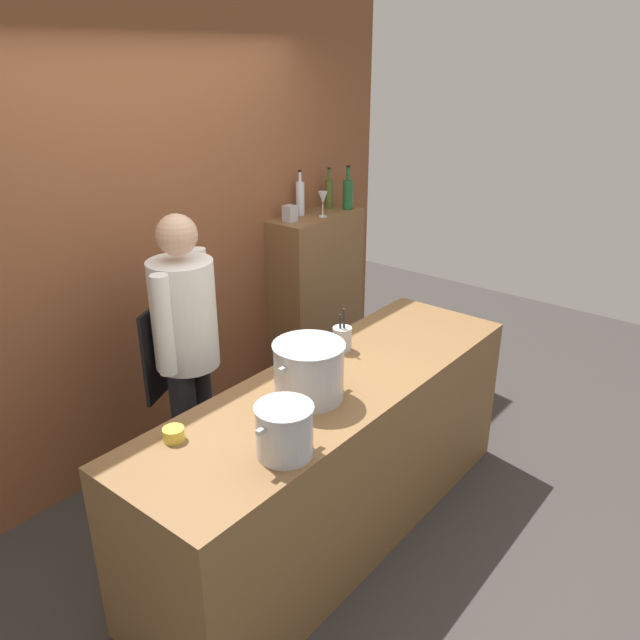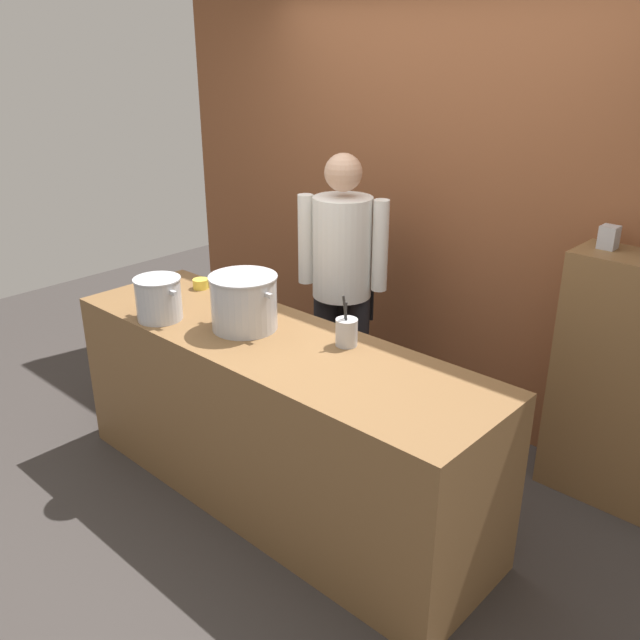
{
  "view_description": "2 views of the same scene",
  "coord_description": "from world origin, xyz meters",
  "px_view_note": "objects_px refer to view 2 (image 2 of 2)",
  "views": [
    {
      "loc": [
        -2.17,
        -1.66,
        2.4
      ],
      "look_at": [
        0.22,
        0.27,
        1.08
      ],
      "focal_mm": 35.48,
      "sensor_mm": 36.0,
      "label": 1
    },
    {
      "loc": [
        2.15,
        -2.0,
        2.21
      ],
      "look_at": [
        0.01,
        0.32,
        0.9
      ],
      "focal_mm": 37.69,
      "sensor_mm": 36.0,
      "label": 2
    }
  ],
  "objects_px": {
    "utensil_crock": "(347,332)",
    "stockpot_small": "(159,299)",
    "stockpot_large": "(244,302)",
    "spice_tin_silver": "(609,237)",
    "butter_jar": "(201,284)",
    "chef": "(342,275)"
  },
  "relations": [
    {
      "from": "stockpot_small",
      "to": "utensil_crock",
      "type": "relative_size",
      "value": 1.22
    },
    {
      "from": "stockpot_large",
      "to": "spice_tin_silver",
      "type": "bearing_deg",
      "value": 44.06
    },
    {
      "from": "stockpot_small",
      "to": "stockpot_large",
      "type": "bearing_deg",
      "value": 27.59
    },
    {
      "from": "stockpot_large",
      "to": "utensil_crock",
      "type": "xyz_separation_m",
      "value": [
        0.5,
        0.19,
        -0.07
      ]
    },
    {
      "from": "utensil_crock",
      "to": "stockpot_small",
      "type": "bearing_deg",
      "value": -156.25
    },
    {
      "from": "utensil_crock",
      "to": "butter_jar",
      "type": "xyz_separation_m",
      "value": [
        -1.13,
        0.03,
        -0.04
      ]
    },
    {
      "from": "butter_jar",
      "to": "spice_tin_silver",
      "type": "relative_size",
      "value": 0.82
    },
    {
      "from": "utensil_crock",
      "to": "butter_jar",
      "type": "distance_m",
      "value": 1.13
    },
    {
      "from": "chef",
      "to": "stockpot_small",
      "type": "bearing_deg",
      "value": 46.05
    },
    {
      "from": "stockpot_large",
      "to": "butter_jar",
      "type": "distance_m",
      "value": 0.67
    },
    {
      "from": "chef",
      "to": "utensil_crock",
      "type": "height_order",
      "value": "chef"
    },
    {
      "from": "spice_tin_silver",
      "to": "stockpot_large",
      "type": "bearing_deg",
      "value": -135.94
    },
    {
      "from": "stockpot_small",
      "to": "spice_tin_silver",
      "type": "bearing_deg",
      "value": 40.65
    },
    {
      "from": "stockpot_small",
      "to": "spice_tin_silver",
      "type": "distance_m",
      "value": 2.23
    },
    {
      "from": "utensil_crock",
      "to": "spice_tin_silver",
      "type": "distance_m",
      "value": 1.34
    },
    {
      "from": "stockpot_large",
      "to": "butter_jar",
      "type": "xyz_separation_m",
      "value": [
        -0.62,
        0.21,
        -0.11
      ]
    },
    {
      "from": "chef",
      "to": "butter_jar",
      "type": "distance_m",
      "value": 0.82
    },
    {
      "from": "stockpot_small",
      "to": "butter_jar",
      "type": "height_order",
      "value": "stockpot_small"
    },
    {
      "from": "stockpot_large",
      "to": "spice_tin_silver",
      "type": "xyz_separation_m",
      "value": [
        1.26,
        1.22,
        0.32
      ]
    },
    {
      "from": "chef",
      "to": "spice_tin_silver",
      "type": "bearing_deg",
      "value": 172.49
    },
    {
      "from": "butter_jar",
      "to": "spice_tin_silver",
      "type": "height_order",
      "value": "spice_tin_silver"
    },
    {
      "from": "stockpot_small",
      "to": "butter_jar",
      "type": "xyz_separation_m",
      "value": [
        -0.21,
        0.43,
        -0.08
      ]
    }
  ]
}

